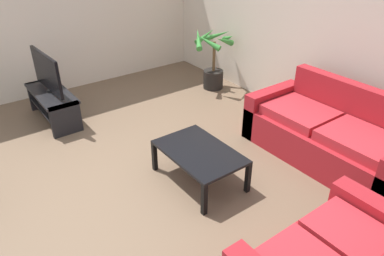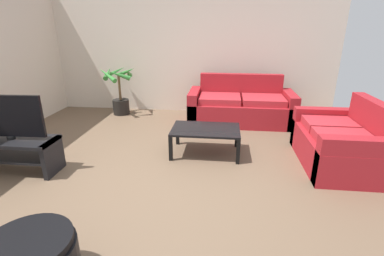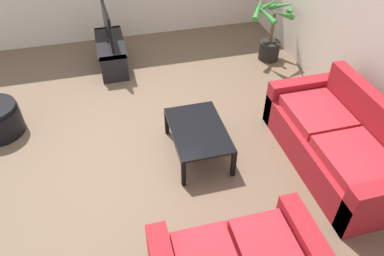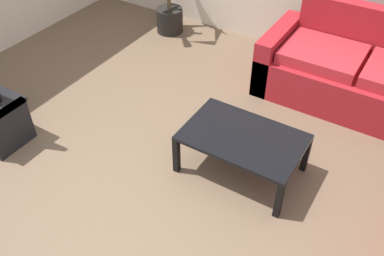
{
  "view_description": "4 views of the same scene",
  "coord_description": "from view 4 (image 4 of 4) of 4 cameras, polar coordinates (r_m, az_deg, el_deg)",
  "views": [
    {
      "loc": [
        3.04,
        -1.26,
        2.53
      ],
      "look_at": [
        0.33,
        0.74,
        0.62
      ],
      "focal_mm": 33.74,
      "sensor_mm": 36.0,
      "label": 1
    },
    {
      "loc": [
        0.71,
        -3.08,
        1.78
      ],
      "look_at": [
        0.31,
        0.35,
        0.53
      ],
      "focal_mm": 26.25,
      "sensor_mm": 36.0,
      "label": 2
    },
    {
      "loc": [
        3.65,
        -0.16,
        3.23
      ],
      "look_at": [
        0.65,
        0.62,
        0.59
      ],
      "focal_mm": 34.32,
      "sensor_mm": 36.0,
      "label": 3
    },
    {
      "loc": [
        1.46,
        -1.68,
        2.69
      ],
      "look_at": [
        0.22,
        0.33,
        0.67
      ],
      "focal_mm": 39.62,
      "sensor_mm": 36.0,
      "label": 4
    }
  ],
  "objects": [
    {
      "name": "ground_plane",
      "position": [
        3.49,
        -6.09,
        -10.23
      ],
      "size": [
        6.6,
        6.6,
        0.0
      ],
      "primitive_type": "plane",
      "color": "brown"
    },
    {
      "name": "couch_main",
      "position": [
        4.64,
        21.84,
        6.41
      ],
      "size": [
        1.99,
        0.9,
        0.9
      ],
      "color": "maroon",
      "rests_on": "ground"
    },
    {
      "name": "coffee_table",
      "position": [
        3.52,
        6.86,
        -1.66
      ],
      "size": [
        0.98,
        0.64,
        0.39
      ],
      "color": "black",
      "rests_on": "ground"
    }
  ]
}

